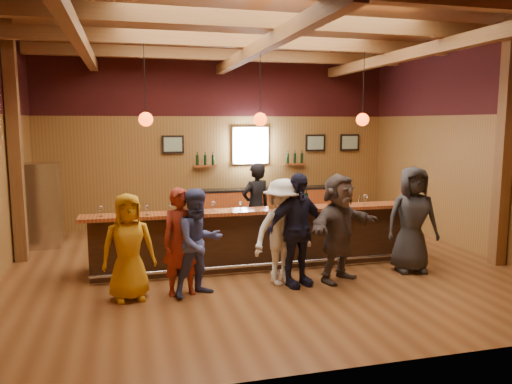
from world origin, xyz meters
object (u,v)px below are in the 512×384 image
customer_white (283,232)px  customer_dark (412,219)px  back_bar_cabinet (267,206)px  bartender (256,206)px  ice_bucket (275,201)px  customer_orange (128,247)px  customer_denim (199,243)px  bar_counter (259,237)px  customer_redvest (182,242)px  customer_navy (297,230)px  bottle_a (297,199)px  stainless_fridge (43,205)px  customer_brown (339,228)px

customer_white → customer_dark: 2.44m
back_bar_cabinet → customer_dark: (1.33, -4.71, 0.47)m
bartender → ice_bucket: (0.00, -1.38, 0.33)m
customer_orange → customer_denim: 1.05m
bar_counter → customer_dark: (2.51, -1.14, 0.42)m
customer_redvest → customer_denim: 0.27m
customer_denim → customer_orange: bearing=152.8°
back_bar_cabinet → customer_orange: bearing=-125.9°
bar_counter → customer_navy: size_ratio=3.40×
bottle_a → customer_navy: bearing=-109.4°
customer_denim → bartender: size_ratio=0.91×
bar_counter → stainless_fridge: size_ratio=3.50×
customer_brown → customer_dark: 1.49m
customer_denim → bottle_a: customer_denim is taller
back_bar_cabinet → stainless_fridge: 5.43m
stainless_fridge → customer_denim: size_ratio=1.08×
stainless_fridge → customer_orange: 4.18m
customer_orange → customer_brown: bearing=-7.2°
back_bar_cabinet → customer_navy: 5.04m
customer_navy → bottle_a: (0.40, 1.13, 0.32)m
customer_orange → customer_brown: customer_brown is taller
customer_brown → bartender: bartender is taller
back_bar_cabinet → customer_white: size_ratio=2.29×
customer_redvest → ice_bucket: size_ratio=6.36×
customer_brown → bottle_a: customer_brown is taller
customer_orange → customer_denim: bearing=-12.2°
customer_orange → bartender: 3.55m
bar_counter → customer_dark: customer_dark is taller
customer_navy → ice_bucket: 1.10m
bar_counter → back_bar_cabinet: 3.76m
customer_white → customer_navy: 0.25m
customer_denim → customer_white: 1.42m
back_bar_cabinet → bartender: (-0.96, -2.50, 0.43)m
customer_orange → customer_dark: bearing=-5.5°
customer_redvest → customer_denim: size_ratio=1.00×
customer_white → bottle_a: (0.59, 0.98, 0.38)m
customer_denim → bar_counter: bearing=24.0°
customer_orange → customer_brown: (3.40, 0.05, 0.10)m
customer_brown → ice_bucket: bearing=99.5°
customer_white → customer_brown: size_ratio=0.96×
customer_denim → customer_dark: customer_dark is taller
ice_bucket → customer_brown: bearing=-50.9°
customer_denim → customer_brown: 2.37m
customer_dark → stainless_fridge: bearing=161.7°
customer_dark → bottle_a: (-1.84, 0.90, 0.31)m
ice_bucket → bottle_a: (0.44, 0.07, 0.01)m
back_bar_cabinet → customer_orange: 6.08m
stainless_fridge → customer_orange: bearing=-65.4°
ice_bucket → stainless_fridge: bearing=147.5°
bar_counter → bartender: bartender is taller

